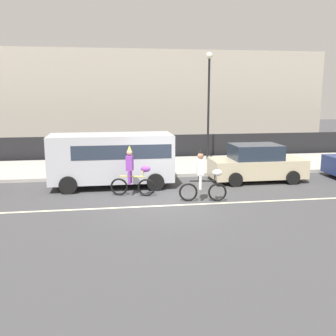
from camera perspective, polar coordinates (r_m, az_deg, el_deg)
ground_plane at (r=14.17m, az=-0.35°, el=-4.92°), size 80.00×80.00×0.00m
road_centre_line at (r=13.69m, az=-0.03°, el=-5.46°), size 36.00×0.14×0.01m
sidewalk_curb at (r=20.44m, az=-3.09°, el=0.21°), size 60.00×5.00×0.15m
fence_line at (r=23.19m, az=-3.85°, el=3.04°), size 40.00×0.08×1.40m
building_backdrop at (r=31.54m, az=-5.60°, el=10.00°), size 28.00×8.00×6.79m
parade_cyclist_purple at (r=14.84m, az=-5.13°, el=-0.89°), size 1.68×0.61×1.92m
parade_cyclist_zebra at (r=14.09m, az=5.16°, el=-1.52°), size 1.71×0.53×1.92m
parked_van_silver at (r=16.39m, az=-7.96°, el=1.72°), size 5.00×2.22×2.18m
parked_car_beige at (r=17.71m, az=12.73°, el=0.60°), size 4.10×1.92×1.64m
street_lamp_post at (r=22.09m, az=5.94°, el=11.17°), size 0.36×0.36×5.86m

